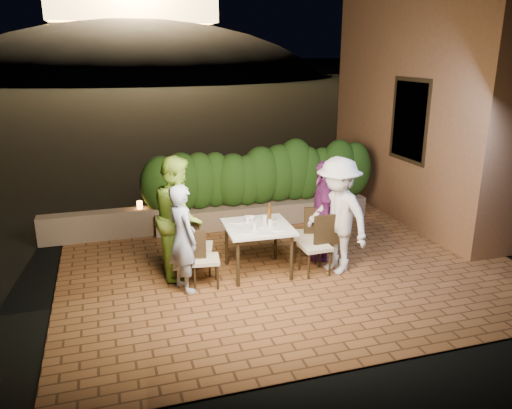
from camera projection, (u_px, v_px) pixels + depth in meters
name	position (u px, v px, depth m)	size (l,w,h in m)	color
ground	(296.00, 272.00, 7.68)	(400.00, 400.00, 0.00)	black
terrace_floor	(285.00, 262.00, 8.15)	(7.00, 6.00, 0.15)	brown
building_wall	(433.00, 90.00, 9.76)	(1.60, 5.00, 5.00)	#925E39
window_pane	(411.00, 120.00, 9.24)	(0.08, 1.00, 1.40)	black
window_frame	(410.00, 120.00, 9.23)	(0.06, 1.15, 1.55)	black
planter	(263.00, 213.00, 9.77)	(4.20, 0.55, 0.40)	#77634C
hedge	(263.00, 175.00, 9.55)	(4.00, 0.70, 1.10)	#1C3C10
parapet	(103.00, 225.00, 8.92)	(2.20, 0.30, 0.50)	#77634C
hill	(140.00, 109.00, 64.22)	(52.00, 40.00, 22.00)	black
dining_table	(258.00, 249.00, 7.52)	(0.97, 0.97, 0.75)	white
plate_nw	(245.00, 232.00, 7.13)	(0.20, 0.20, 0.01)	white
plate_sw	(237.00, 221.00, 7.57)	(0.24, 0.24, 0.01)	white
plate_ne	(278.00, 229.00, 7.26)	(0.24, 0.24, 0.01)	white
plate_se	(270.00, 220.00, 7.64)	(0.21, 0.21, 0.01)	white
plate_centre	(260.00, 225.00, 7.40)	(0.21, 0.21, 0.01)	white
plate_front	(266.00, 233.00, 7.08)	(0.22, 0.22, 0.01)	white
glass_nw	(255.00, 226.00, 7.22)	(0.07, 0.07, 0.11)	silver
glass_sw	(248.00, 219.00, 7.53)	(0.06, 0.06, 0.10)	silver
glass_ne	(270.00, 223.00, 7.32)	(0.07, 0.07, 0.12)	silver
glass_se	(265.00, 219.00, 7.53)	(0.07, 0.07, 0.12)	silver
beer_bottle	(269.00, 213.00, 7.43)	(0.06, 0.06, 0.33)	#4C2D0C
bowl	(250.00, 218.00, 7.66)	(0.18, 0.18, 0.04)	white
chair_left_front	(205.00, 258.00, 7.06)	(0.39, 0.39, 0.85)	black
chair_left_back	(199.00, 246.00, 7.50)	(0.40, 0.40, 0.87)	black
chair_right_front	(315.00, 245.00, 7.46)	(0.42, 0.42, 0.91)	black
chair_right_back	(305.00, 234.00, 7.95)	(0.41, 0.41, 0.88)	black
diner_blue	(183.00, 238.00, 6.85)	(0.56, 0.37, 1.54)	#9FB0CD
diner_green	(178.00, 216.00, 7.32)	(0.88, 0.69, 1.82)	#96C73E
diner_white	(338.00, 216.00, 7.42)	(1.15, 0.66, 1.77)	silver
diner_purple	(323.00, 211.00, 7.91)	(0.95, 0.40, 1.62)	#662264
parapet_lamp	(140.00, 205.00, 9.01)	(0.10, 0.10, 0.14)	orange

